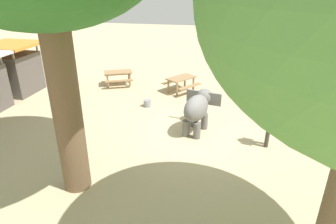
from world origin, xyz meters
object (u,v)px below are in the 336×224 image
at_px(market_stall_orange, 16,71).
at_px(feed_bucket, 147,103).
at_px(elephant, 198,108).
at_px(person_handler, 270,121).
at_px(picnic_table_far, 118,75).
at_px(picnic_table_near, 181,81).
at_px(wooden_bench, 264,91).

relative_size(market_stall_orange, feed_bucket, 7.00).
xyz_separation_m(elephant, person_handler, (-0.72, -2.53, 0.02)).
bearing_deg(picnic_table_far, person_handler, -59.19).
distance_m(person_handler, picnic_table_near, 6.22).
bearing_deg(market_stall_orange, picnic_table_far, -65.29).
relative_size(elephant, picnic_table_near, 1.02).
xyz_separation_m(person_handler, picnic_table_near, (4.86, 3.86, -0.36)).
bearing_deg(feed_bucket, picnic_table_far, 42.17).
relative_size(person_handler, feed_bucket, 4.50).
height_order(wooden_bench, feed_bucket, wooden_bench).
distance_m(elephant, market_stall_orange, 9.86).
distance_m(picnic_table_near, picnic_table_far, 3.59).
xyz_separation_m(picnic_table_near, market_stall_orange, (-1.82, 8.25, 0.55)).
distance_m(elephant, picnic_table_far, 6.65).
bearing_deg(picnic_table_far, market_stall_orange, -179.54).
distance_m(person_handler, market_stall_orange, 12.49).
xyz_separation_m(picnic_table_near, picnic_table_far, (0.33, 3.58, 0.00)).
relative_size(elephant, market_stall_orange, 0.84).
distance_m(person_handler, wooden_bench, 4.47).
bearing_deg(market_stall_orange, picnic_table_near, -77.58).
relative_size(elephant, person_handler, 1.31).
height_order(elephant, market_stall_orange, market_stall_orange).
distance_m(person_handler, feed_bucket, 5.72).
xyz_separation_m(wooden_bench, picnic_table_near, (0.43, 4.13, 0.12)).
xyz_separation_m(person_handler, market_stall_orange, (3.05, 12.11, 0.19)).
xyz_separation_m(elephant, market_stall_orange, (2.33, 9.58, 0.21)).
relative_size(person_handler, picnic_table_near, 0.78).
bearing_deg(wooden_bench, elephant, 141.72).
xyz_separation_m(wooden_bench, market_stall_orange, (-1.39, 12.37, 0.67)).
relative_size(picnic_table_near, feed_bucket, 5.79).
distance_m(elephant, person_handler, 2.63).
height_order(picnic_table_far, market_stall_orange, market_stall_orange).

